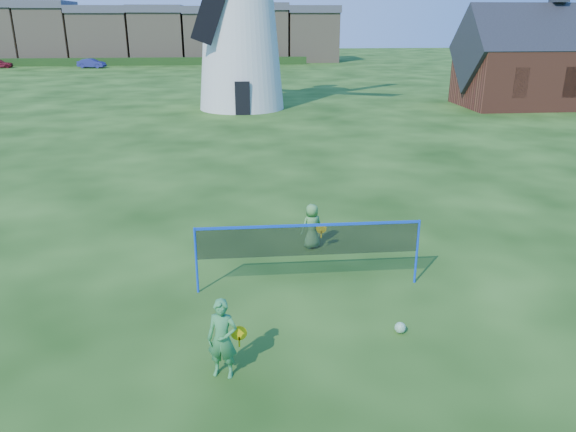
% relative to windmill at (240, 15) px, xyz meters
% --- Properties ---
extents(ground, '(220.00, 220.00, 0.00)m').
position_rel_windmill_xyz_m(ground, '(0.45, -26.88, -6.06)').
color(ground, black).
rests_on(ground, ground).
extents(windmill, '(13.76, 5.76, 18.01)m').
position_rel_windmill_xyz_m(windmill, '(0.00, 0.00, 0.00)').
color(windmill, silver).
rests_on(windmill, ground).
extents(chapel, '(12.28, 5.95, 10.38)m').
position_rel_windmill_xyz_m(chapel, '(21.32, -0.93, -3.14)').
color(chapel, brown).
rests_on(chapel, ground).
extents(badminton_net, '(5.05, 0.05, 1.55)m').
position_rel_windmill_xyz_m(badminton_net, '(1.05, -27.08, -4.92)').
color(badminton_net, blue).
rests_on(badminton_net, ground).
extents(player_girl, '(0.72, 0.48, 1.44)m').
position_rel_windmill_xyz_m(player_girl, '(-0.83, -30.20, -5.34)').
color(player_girl, '#378B48').
rests_on(player_girl, ground).
extents(player_boy, '(0.71, 0.57, 1.22)m').
position_rel_windmill_xyz_m(player_boy, '(1.44, -24.77, -5.46)').
color(player_boy, '#529749').
rests_on(player_boy, ground).
extents(play_ball, '(0.22, 0.22, 0.22)m').
position_rel_windmill_xyz_m(play_ball, '(2.59, -29.17, -5.95)').
color(play_ball, green).
rests_on(play_ball, ground).
extents(terraced_houses, '(66.30, 8.40, 8.28)m').
position_rel_windmill_xyz_m(terraced_houses, '(-18.94, 45.12, -2.06)').
color(terraced_houses, '#9A8666').
rests_on(terraced_houses, ground).
extents(hedge, '(62.00, 0.80, 1.00)m').
position_rel_windmill_xyz_m(hedge, '(-21.55, 39.12, -5.56)').
color(hedge, '#193814').
rests_on(hedge, ground).
extents(car_right, '(3.63, 1.91, 1.14)m').
position_rel_windmill_xyz_m(car_right, '(-18.45, 35.54, -5.49)').
color(car_right, navy).
rests_on(car_right, ground).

